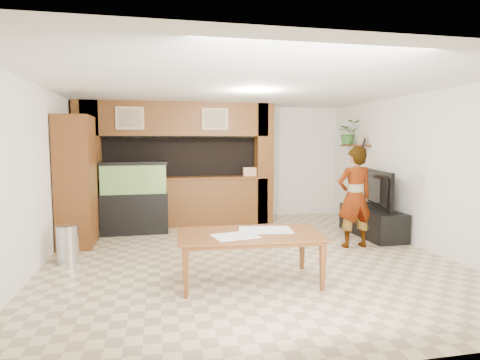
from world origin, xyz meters
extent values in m
plane|color=#CCB88E|center=(0.00, 0.00, 0.00)|extent=(6.50, 6.50, 0.00)
plane|color=white|center=(0.00, 0.00, 2.60)|extent=(6.50, 6.50, 0.00)
plane|color=silver|center=(0.00, 3.25, 1.30)|extent=(6.00, 0.00, 6.00)
plane|color=silver|center=(-3.00, 0.00, 1.30)|extent=(0.00, 6.50, 6.50)
plane|color=silver|center=(3.00, 0.00, 1.30)|extent=(0.00, 6.50, 6.50)
cube|color=brown|center=(-0.90, 2.45, 0.50)|extent=(3.80, 0.35, 1.00)
cube|color=#5C3216|center=(-0.90, 2.45, 1.02)|extent=(3.80, 0.43, 0.04)
cube|color=brown|center=(-0.90, 2.45, 2.25)|extent=(3.80, 0.35, 0.70)
cube|color=brown|center=(-2.70, 2.45, 1.30)|extent=(0.50, 0.35, 2.60)
cube|color=brown|center=(0.95, 2.45, 1.30)|extent=(0.35, 0.35, 2.60)
cube|color=black|center=(-0.90, 3.00, 1.45)|extent=(4.20, 0.45, 0.85)
cube|color=tan|center=(-1.85, 2.26, 2.25)|extent=(0.55, 0.03, 0.45)
cube|color=tan|center=(-1.85, 2.24, 2.25)|extent=(0.43, 0.01, 0.35)
cube|color=tan|center=(-0.15, 2.26, 2.25)|extent=(0.55, 0.03, 0.45)
cube|color=tan|center=(-0.15, 2.24, 2.25)|extent=(0.43, 0.01, 0.35)
cylinder|color=black|center=(-2.97, 1.00, 1.90)|extent=(0.04, 0.25, 0.25)
cylinder|color=white|center=(-2.94, 1.00, 1.90)|extent=(0.01, 0.21, 0.21)
cube|color=#5C3216|center=(2.85, 1.95, 1.70)|extent=(0.25, 0.90, 0.04)
cube|color=#5C3216|center=(-2.70, 1.21, 1.11)|extent=(0.56, 0.91, 2.23)
cylinder|color=#B2B2B7|center=(-2.66, 0.16, 0.28)|extent=(0.31, 0.31, 0.56)
cube|color=black|center=(-1.79, 1.95, 0.40)|extent=(1.27, 0.48, 0.79)
cube|color=#348248|center=(-1.79, 1.95, 1.07)|extent=(1.21, 0.44, 0.55)
cube|color=black|center=(-1.79, 1.95, 1.37)|extent=(1.27, 0.48, 0.06)
cube|color=black|center=(2.65, 0.83, 0.26)|extent=(0.58, 1.57, 0.52)
imported|color=black|center=(2.65, 0.83, 0.89)|extent=(0.40, 1.26, 0.72)
cube|color=tan|center=(2.85, 1.66, 1.81)|extent=(0.06, 0.14, 0.18)
imported|color=#356B2A|center=(2.82, 2.22, 1.99)|extent=(0.56, 0.51, 0.53)
imported|color=tan|center=(1.91, 0.13, 0.86)|extent=(0.64, 0.43, 1.71)
cylinder|color=black|center=(1.96, -0.03, 1.76)|extent=(0.04, 0.10, 0.17)
imported|color=#5C3216|center=(-0.21, -1.21, 0.32)|extent=(1.87, 1.12, 0.64)
cube|color=silver|center=(0.07, -1.06, 0.64)|extent=(0.66, 0.52, 0.01)
cube|color=silver|center=(-0.43, -1.30, 0.64)|extent=(0.60, 0.48, 0.01)
cube|color=silver|center=(-0.06, -1.01, 0.64)|extent=(0.56, 0.46, 0.01)
cube|color=tan|center=(0.63, 2.45, 1.13)|extent=(0.30, 0.22, 0.19)
camera|label=1|loc=(-1.35, -6.02, 1.80)|focal=30.00mm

